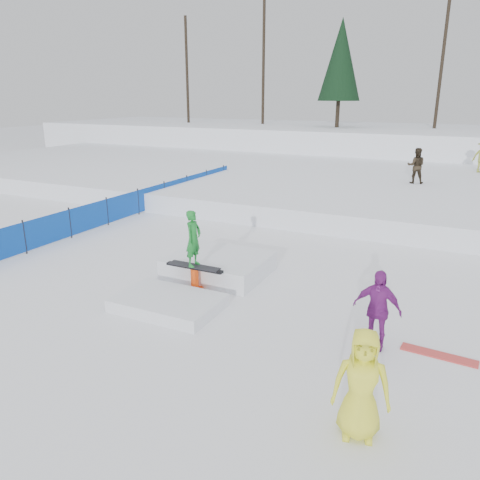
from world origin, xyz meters
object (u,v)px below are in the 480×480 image
at_px(walker_olive, 416,166).
at_px(spectator_yellow, 361,384).
at_px(jib_rail_feature, 206,272).
at_px(safety_fence, 138,202).
at_px(spectator_purple, 377,309).

xyz_separation_m(walker_olive, spectator_yellow, (1.27, -17.51, -0.78)).
bearing_deg(jib_rail_feature, walker_olive, 74.67).
xyz_separation_m(walker_olive, jib_rail_feature, (-3.68, -13.42, -1.33)).
height_order(safety_fence, jib_rail_feature, jib_rail_feature).
height_order(spectator_purple, spectator_yellow, spectator_yellow).
bearing_deg(spectator_yellow, safety_fence, 127.13).
bearing_deg(safety_fence, jib_rail_feature, -39.89).
height_order(spectator_yellow, jib_rail_feature, jib_rail_feature).
xyz_separation_m(spectator_purple, spectator_yellow, (0.28, -2.70, 0.04)).
xyz_separation_m(safety_fence, spectator_purple, (11.00, -6.68, 0.26)).
bearing_deg(walker_olive, safety_fence, 30.20).
bearing_deg(safety_fence, walker_olive, 39.06).
xyz_separation_m(safety_fence, spectator_yellow, (11.28, -9.38, 0.31)).
xyz_separation_m(walker_olive, spectator_purple, (0.99, -14.81, -0.82)).
bearing_deg(walker_olive, spectator_yellow, 85.29).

